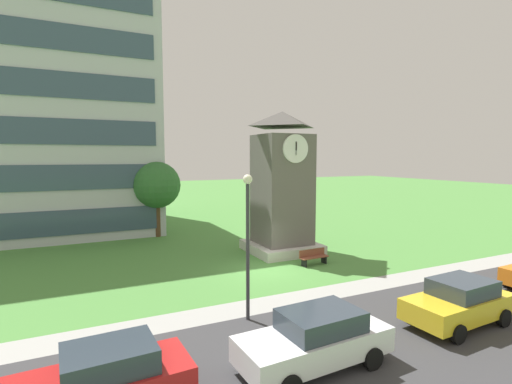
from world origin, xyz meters
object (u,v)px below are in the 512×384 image
at_px(parked_car_red, 103,381).
at_px(parked_car_yellow, 459,302).
at_px(street_lamp, 248,230).
at_px(tree_by_building, 157,185).
at_px(clock_tower, 282,191).
at_px(park_bench, 314,257).
at_px(parked_car_white, 316,339).

distance_m(parked_car_red, parked_car_yellow, 12.32).
bearing_deg(street_lamp, tree_by_building, 90.36).
relative_size(clock_tower, street_lamp, 1.64).
relative_size(clock_tower, parked_car_yellow, 2.08).
bearing_deg(tree_by_building, park_bench, -60.66).
bearing_deg(park_bench, parked_car_white, -123.76).
bearing_deg(street_lamp, park_bench, 38.55).
xyz_separation_m(park_bench, parked_car_yellow, (0.42, -8.95, 0.40)).
bearing_deg(parked_car_yellow, parked_car_red, 178.50).
distance_m(tree_by_building, parked_car_yellow, 22.14).
height_order(park_bench, parked_car_red, parked_car_red).
distance_m(street_lamp, parked_car_red, 6.90).
xyz_separation_m(street_lamp, parked_car_yellow, (6.94, -3.75, -2.63)).
relative_size(parked_car_red, parked_car_white, 0.92).
relative_size(park_bench, parked_car_red, 0.42).
xyz_separation_m(parked_car_white, parked_car_yellow, (6.47, 0.11, -0.00)).
distance_m(park_bench, tree_by_building, 14.00).
relative_size(parked_car_white, parked_car_yellow, 1.08).
xyz_separation_m(park_bench, parked_car_white, (-6.05, -9.06, 0.40)).
relative_size(street_lamp, parked_car_white, 1.17).
bearing_deg(park_bench, clock_tower, 92.97).
distance_m(clock_tower, parked_car_yellow, 12.81).
height_order(parked_car_red, parked_car_yellow, same).
xyz_separation_m(street_lamp, parked_car_red, (-5.37, -3.43, -2.63)).
relative_size(clock_tower, parked_car_white, 1.92).
xyz_separation_m(parked_car_red, parked_car_white, (5.85, -0.43, 0.00)).
height_order(park_bench, parked_car_yellow, parked_car_yellow).
height_order(tree_by_building, parked_car_red, tree_by_building).
xyz_separation_m(tree_by_building, parked_car_white, (0.58, -20.85, -3.19)).
distance_m(parked_car_red, parked_car_white, 5.86).
bearing_deg(parked_car_white, clock_tower, 64.84).
bearing_deg(parked_car_red, parked_car_yellow, -1.50).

